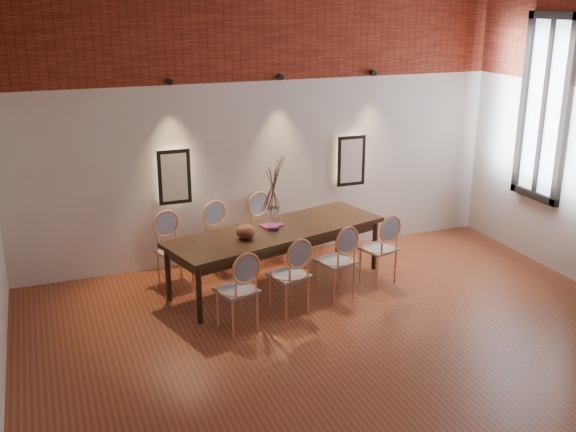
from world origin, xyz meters
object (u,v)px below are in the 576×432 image
object	(u,v)px
chair_far_c	(267,229)
chair_far_b	(223,240)
chair_far_a	(174,251)
chair_near_c	(336,261)
bowl	(245,232)
chair_far_d	(307,219)
book	(272,226)
chair_near_b	(289,275)
vase	(274,219)
dining_table	(277,257)
chair_near_d	(378,248)
chair_near_a	(237,290)

from	to	relation	value
chair_far_c	chair_far_b	bearing A→B (deg)	0.00
chair_far_c	chair_far_a	bearing A→B (deg)	0.00
chair_near_c	bowl	xyz separation A→B (m)	(-1.03, 0.43, 0.37)
chair_far_d	book	distance (m)	1.29
chair_near_b	vase	size ratio (longest dim) A/B	3.13
chair_far_a	bowl	size ratio (longest dim) A/B	3.92
chair_far_a	book	distance (m)	1.29
vase	bowl	size ratio (longest dim) A/B	1.25
dining_table	vase	size ratio (longest dim) A/B	9.66
book	chair_far_b	bearing A→B (deg)	135.86
chair_far_a	book	size ratio (longest dim) A/B	3.62
chair_near_b	chair_near_d	xyz separation A→B (m)	(1.39, 0.39, 0.00)
chair_near_a	chair_far_a	xyz separation A→B (m)	(-0.40, 1.44, 0.00)
chair_near_d	book	distance (m)	1.42
chair_near_c	chair_far_a	size ratio (longest dim) A/B	1.00
chair_near_b	chair_far_c	world-z (taller)	same
chair_near_c	vase	distance (m)	0.95
chair_near_b	chair_far_c	distance (m)	1.66
chair_near_d	chair_far_b	distance (m)	2.08
chair_far_a	vase	bearing A→B (deg)	144.23
chair_near_b	chair_far_d	world-z (taller)	same
chair_near_c	chair_near_a	bearing A→B (deg)	-180.00
dining_table	chair_near_b	size ratio (longest dim) A/B	3.08
chair_near_c	chair_near_d	distance (m)	0.72
chair_near_c	chair_near_d	xyz separation A→B (m)	(0.70, 0.20, 0.00)
vase	chair_far_d	bearing A→B (deg)	48.98
chair_near_d	chair_far_c	bearing A→B (deg)	115.90
chair_near_c	chair_near_d	size ratio (longest dim) A/B	1.00
bowl	chair_near_b	bearing A→B (deg)	-62.35
bowl	chair_far_c	bearing A→B (deg)	58.16
chair_near_c	chair_far_b	distance (m)	1.66
dining_table	chair_near_a	distance (m)	1.32
vase	book	distance (m)	0.19
book	dining_table	bearing A→B (deg)	-75.14
book	chair_near_b	bearing A→B (deg)	-97.10
book	vase	bearing A→B (deg)	-98.55
book	chair_far_c	bearing A→B (deg)	75.87
bowl	chair_near_a	bearing A→B (deg)	-113.96
dining_table	vase	world-z (taller)	vase
chair_far_d	dining_table	bearing A→B (deg)	34.46
chair_near_d	chair_near_c	bearing A→B (deg)	180.00
chair_near_c	chair_far_d	bearing A→B (deg)	64.10
chair_far_a	chair_far_c	size ratio (longest dim) A/B	1.00
chair_near_d	chair_far_d	distance (m)	1.49
chair_far_c	book	bearing A→B (deg)	60.13
chair_near_a	chair_far_c	size ratio (longest dim) A/B	1.00
chair_far_b	chair_near_b	bearing A→B (deg)	90.00
chair_near_a	book	xyz separation A→B (m)	(0.81, 1.13, 0.30)
chair_near_b	chair_near_c	distance (m)	0.72
book	chair_far_a	bearing A→B (deg)	165.78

